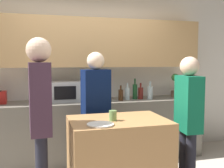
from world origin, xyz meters
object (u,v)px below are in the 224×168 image
at_px(bottle_2, 135,91).
at_px(person_center, 40,112).
at_px(bottle_0, 121,95).
at_px(bottle_3, 141,93).
at_px(bottle_1, 127,93).
at_px(person_right, 96,105).
at_px(person_left, 188,116).
at_px(plate_on_island, 100,124).
at_px(bottle_4, 150,92).
at_px(potted_plant, 175,85).
at_px(cup_0, 113,116).
at_px(microwave, 67,91).

xyz_separation_m(bottle_2, person_center, (-1.46, -1.37, -0.00)).
xyz_separation_m(bottle_0, bottle_2, (0.26, 0.09, 0.04)).
distance_m(bottle_3, person_center, 2.06).
relative_size(bottle_1, person_right, 0.16).
bearing_deg(person_left, plate_on_island, 102.13).
bearing_deg(bottle_4, potted_plant, 15.74).
xyz_separation_m(bottle_1, person_right, (-0.65, -0.68, -0.05)).
relative_size(bottle_4, cup_0, 2.66).
distance_m(bottle_3, person_right, 1.11).
relative_size(bottle_2, bottle_3, 1.27).
bearing_deg(potted_plant, bottle_2, -174.65).
bearing_deg(plate_on_island, person_center, 164.64).
distance_m(bottle_0, plate_on_island, 1.58).
bearing_deg(person_right, bottle_2, -148.20).
bearing_deg(bottle_1, microwave, 173.80).
height_order(microwave, bottle_4, microwave).
xyz_separation_m(potted_plant, bottle_3, (-0.66, -0.09, -0.10)).
bearing_deg(cup_0, plate_on_island, -137.44).
height_order(bottle_0, plate_on_island, bottle_0).
bearing_deg(cup_0, bottle_1, 65.43).
bearing_deg(person_center, microwave, 160.95).
height_order(microwave, bottle_1, microwave).
bearing_deg(bottle_3, bottle_2, 166.10).
bearing_deg(plate_on_island, bottle_1, 62.47).
relative_size(potted_plant, bottle_0, 1.68).
xyz_separation_m(bottle_1, bottle_4, (0.37, -0.05, 0.01)).
xyz_separation_m(potted_plant, person_center, (-2.22, -1.44, -0.07)).
distance_m(bottle_2, bottle_3, 0.10).
relative_size(bottle_3, bottle_4, 0.92).
distance_m(plate_on_island, person_left, 1.04).
distance_m(potted_plant, bottle_3, 0.68).
bearing_deg(person_right, bottle_0, -140.27).
relative_size(bottle_0, plate_on_island, 0.90).
relative_size(bottle_0, person_right, 0.14).
bearing_deg(bottle_4, bottle_2, 161.16).
bearing_deg(person_center, bottle_2, 129.60).
bearing_deg(bottle_3, microwave, 175.48).
height_order(microwave, bottle_3, microwave).
xyz_separation_m(microwave, bottle_0, (0.80, -0.16, -0.06)).
xyz_separation_m(potted_plant, cup_0, (-1.50, -1.44, -0.15)).
bearing_deg(plate_on_island, person_left, 7.51).
xyz_separation_m(potted_plant, person_right, (-1.54, -0.78, -0.15)).
bearing_deg(bottle_1, bottle_3, 2.39).
bearing_deg(bottle_3, potted_plant, 7.94).
relative_size(microwave, bottle_3, 2.01).
height_order(bottle_2, cup_0, bottle_2).
distance_m(bottle_0, person_right, 0.81).
height_order(bottle_4, person_left, person_left).
bearing_deg(bottle_3, bottle_0, -169.65).
xyz_separation_m(bottle_0, bottle_1, (0.12, 0.05, 0.01)).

